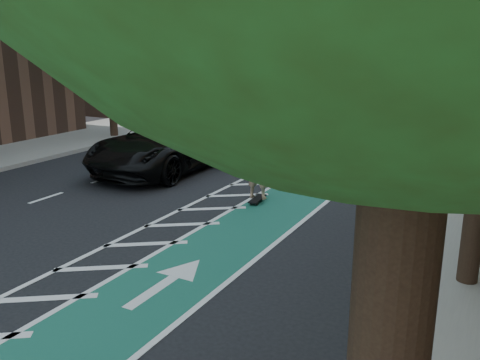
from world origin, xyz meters
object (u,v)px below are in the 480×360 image
Objects in this scene: suv_far at (262,134)px; barrel_a at (180,138)px; skateboarder at (258,164)px; suv_near at (169,143)px.

barrel_a is (-3.45, -0.74, -0.34)m from suv_far.
suv_far is 3.54m from barrel_a.
barrel_a is (-6.10, 5.02, -0.63)m from skateboarder.
skateboarder is 1.99× the size of barrel_a.
suv_near is at bearing -61.06° from barrel_a.
skateboarder is at bearing -24.93° from suv_near.
suv_near is at bearing -31.06° from skateboarder.
skateboarder is 0.30× the size of suv_near.
suv_far is (1.82, 3.69, -0.10)m from suv_near.
skateboarder is 0.35× the size of suv_far.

